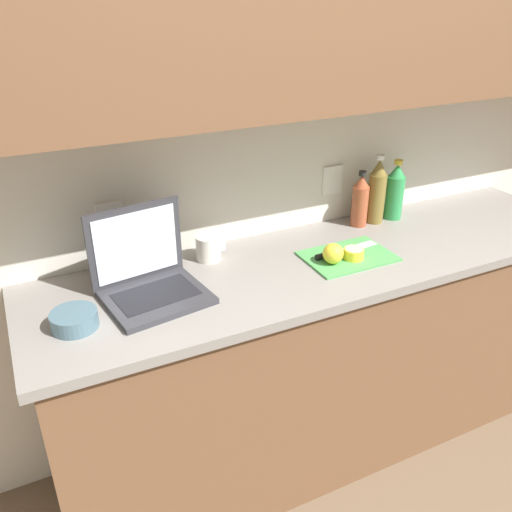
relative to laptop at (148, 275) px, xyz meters
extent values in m
plane|color=brown|center=(0.69, -0.04, -0.96)|extent=(12.00, 12.00, 0.00)
cube|color=silver|center=(0.69, 0.28, 0.34)|extent=(5.20, 0.06, 2.60)
cube|color=white|center=(-0.05, 0.25, 0.11)|extent=(0.09, 0.01, 0.12)
cube|color=white|center=(0.86, 0.25, 0.11)|extent=(0.09, 0.01, 0.12)
cube|color=brown|center=(0.69, -0.04, -0.53)|extent=(2.17, 0.55, 0.86)
cube|color=gray|center=(0.69, -0.04, -0.08)|extent=(2.24, 0.58, 0.03)
cube|color=#9EA3A8|center=(1.53, -0.01, -0.15)|extent=(0.44, 0.38, 0.16)
cube|color=#333338|center=(0.01, -0.05, -0.06)|extent=(0.34, 0.31, 0.02)
cube|color=black|center=(0.01, -0.05, -0.05)|extent=(0.27, 0.19, 0.00)
cube|color=#333338|center=(-0.01, 0.08, 0.08)|extent=(0.32, 0.06, 0.27)
cube|color=silver|center=(-0.01, 0.07, 0.08)|extent=(0.28, 0.05, 0.22)
cube|color=#4C9E51|center=(0.73, -0.07, -0.06)|extent=(0.33, 0.23, 0.01)
cube|color=silver|center=(0.80, -0.03, -0.06)|extent=(0.17, 0.05, 0.00)
cylinder|color=black|center=(0.66, -0.05, -0.05)|extent=(0.11, 0.03, 0.02)
cylinder|color=yellow|center=(0.73, -0.10, -0.04)|extent=(0.07, 0.07, 0.04)
cylinder|color=#F4EAA3|center=(0.73, -0.10, -0.02)|extent=(0.07, 0.07, 0.00)
sphere|color=yellow|center=(0.64, -0.10, -0.02)|extent=(0.07, 0.07, 0.07)
cylinder|color=#2D934C|center=(1.11, 0.16, 0.03)|extent=(0.08, 0.08, 0.18)
cone|color=#2D934C|center=(1.11, 0.16, 0.14)|extent=(0.07, 0.07, 0.05)
cylinder|color=gold|center=(1.11, 0.16, 0.18)|extent=(0.03, 0.03, 0.02)
cylinder|color=olive|center=(1.02, 0.16, 0.04)|extent=(0.07, 0.07, 0.21)
cone|color=olive|center=(1.02, 0.16, 0.17)|extent=(0.07, 0.07, 0.06)
cylinder|color=white|center=(1.02, 0.16, 0.21)|extent=(0.03, 0.03, 0.02)
cylinder|color=#A34C2D|center=(0.94, 0.16, 0.02)|extent=(0.07, 0.07, 0.17)
cone|color=#A34C2D|center=(0.94, 0.16, 0.13)|extent=(0.06, 0.06, 0.05)
cylinder|color=black|center=(0.94, 0.16, 0.16)|extent=(0.03, 0.03, 0.02)
cylinder|color=silver|center=(0.26, 0.14, -0.02)|extent=(0.09, 0.09, 0.09)
cube|color=silver|center=(0.32, 0.14, -0.02)|extent=(0.02, 0.01, 0.05)
cylinder|color=slate|center=(-0.25, -0.09, -0.04)|extent=(0.14, 0.14, 0.05)
camera|label=1|loc=(-0.35, -1.52, 0.85)|focal=38.00mm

